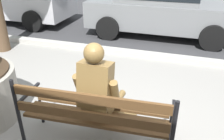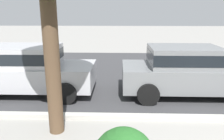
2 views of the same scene
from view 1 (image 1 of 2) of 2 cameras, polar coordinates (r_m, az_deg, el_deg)
street_surface at (r=9.88m, az=12.59°, el=13.45°), size 60.00×9.00×0.01m
curb_stone at (r=5.50m, az=7.45°, el=3.77°), size 60.00×0.20×0.12m
park_bench at (r=2.75m, az=-4.36°, el=-10.29°), size 1.83×0.66×0.95m
bronze_statue_seated at (r=2.83m, az=-2.46°, el=-5.92°), size 0.65×0.76×1.37m
parked_car_grey at (r=6.92m, az=11.77°, el=15.04°), size 4.10×1.92×1.56m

